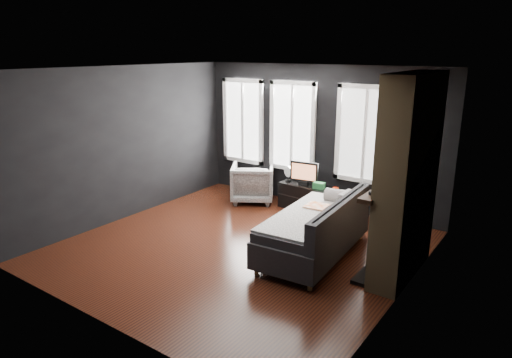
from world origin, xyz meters
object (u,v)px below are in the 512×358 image
Objects in this scene: sofa at (314,226)px; book at (340,186)px; monitor at (304,172)px; media_console at (315,199)px; mug at (336,189)px; mantel_vase at (400,170)px; armchair at (253,181)px.

book is at bearing 98.11° from sofa.
monitor is at bearing 119.61° from sofa.
mug is at bearing -6.35° from media_console.
mantel_vase is at bearing 28.64° from sofa.
monitor is at bearing 153.33° from mantel_vase.
monitor is 4.99× the size of mug.
armchair is 7.53× the size of mug.
sofa is at bearing -75.46° from mug.
book is 1.83m from mantel_vase.
media_console is at bearing 150.42° from mantel_vase.
monitor is 2.80× the size of mantel_vase.
armchair is 1.80m from mug.
sofa is at bearing -63.57° from monitor.
book reaches higher than mug.
media_console is (1.35, 0.15, -0.17)m from armchair.
mug is (-0.41, 1.59, 0.09)m from sofa.
armchair is 4.22× the size of mantel_vase.
media_console is 12.88× the size of mug.
sofa is at bearing -57.51° from media_console.
book is at bearing 43.16° from mug.
mug is at bearing -136.84° from book.
mantel_vase reaches higher than armchair.
mantel_vase reaches higher than mug.
armchair reaches higher than media_console.
armchair is at bearing -168.15° from media_console.
mug is at bearing 145.75° from mantel_vase.
monitor is at bearing 156.94° from armchair.
sofa is 1.90m from media_console.
media_console is 0.56m from monitor.
monitor reaches higher than mug.
monitor is (1.08, 0.16, 0.32)m from armchair.
mug is at bearing 100.65° from sofa.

